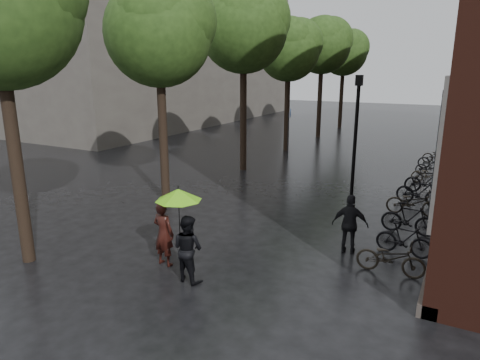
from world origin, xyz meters
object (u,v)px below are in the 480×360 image
Objects in this scene: parked_bicycles at (424,187)px; lamp_post at (356,126)px; person_burgundy at (164,233)px; ad_lightbox at (447,167)px; person_black at (188,248)px; pedestrian_walking at (350,224)px.

parked_bicycles is 3.22× the size of lamp_post.
lamp_post reaches higher than person_burgundy.
ad_lightbox is at bearing 42.00° from lamp_post.
pedestrian_walking is at bearing -122.80° from person_black.
person_burgundy is 1.12m from person_black.
person_black is at bearing -101.91° from lamp_post.
person_burgundy is at bearing 28.44° from pedestrian_walking.
ad_lightbox is at bearing -114.20° from person_burgundy.
ad_lightbox is at bearing -105.09° from person_black.
ad_lightbox reaches higher than person_burgundy.
lamp_post is at bearing -93.47° from person_black.
person_burgundy is 0.80× the size of ad_lightbox.
lamp_post reaches higher than pedestrian_walking.
pedestrian_walking is at bearing -76.70° from lamp_post.
person_black is at bearing 40.61° from pedestrian_walking.
person_burgundy is 1.04× the size of person_black.
pedestrian_walking is 0.11× the size of parked_bicycles.
person_black is 8.90m from lamp_post.
lamp_post is at bearing -148.83° from parked_bicycles.
lamp_post is (-3.13, -2.82, 1.79)m from ad_lightbox.
parked_bicycles is at bearing 31.17° from lamp_post.
pedestrian_walking is (2.98, 3.40, 0.01)m from person_black.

